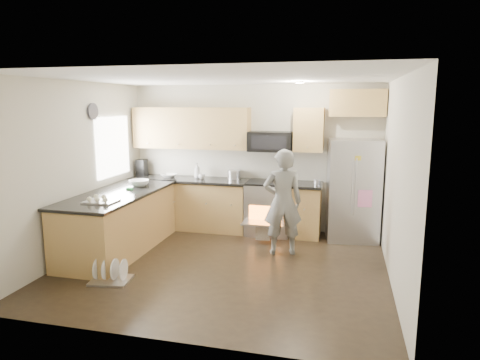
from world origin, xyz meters
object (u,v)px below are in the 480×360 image
(stove_range, at_px, (269,196))
(dish_rack, at_px, (111,275))
(person, at_px, (283,202))
(refrigerator, at_px, (353,190))

(stove_range, xyz_separation_m, dish_rack, (-1.62, -2.55, -0.60))
(person, bearing_deg, stove_range, -84.35)
(refrigerator, relative_size, dish_rack, 3.17)
(stove_range, bearing_deg, refrigerator, 0.30)
(stove_range, distance_m, refrigerator, 1.43)
(person, height_order, dish_rack, person)
(person, bearing_deg, dish_rack, 22.51)
(stove_range, relative_size, dish_rack, 3.35)
(refrigerator, bearing_deg, dish_rack, -146.68)
(stove_range, distance_m, person, 1.05)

